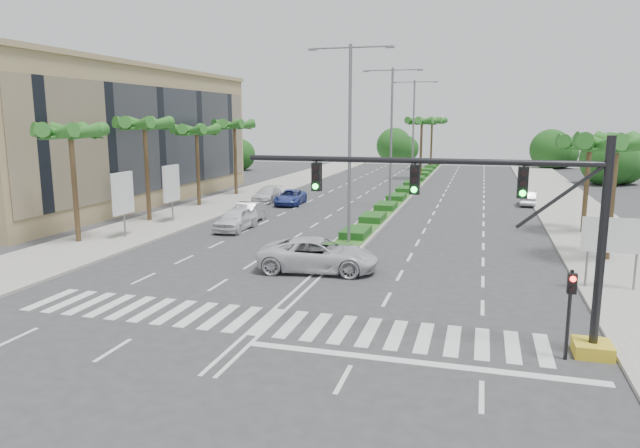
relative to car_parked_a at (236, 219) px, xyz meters
The scene contains 28 objects.
ground 18.93m from the car_parked_a, 62.31° to the right, with size 160.00×160.00×0.00m, color #333335.
footpath_right 24.22m from the car_parked_a, ahead, with size 6.00×120.00×0.15m, color gray.
footpath_left 7.23m from the car_parked_a, 153.09° to the left, with size 6.00×120.00×0.15m, color gray.
median 29.60m from the car_parked_a, 72.72° to the left, with size 2.20×75.00×0.20m, color gray.
median_grass 29.60m from the car_parked_a, 72.72° to the left, with size 1.80×75.00×0.04m, color #385A1E.
building 20.22m from the car_parked_a, 151.73° to the left, with size 12.00×36.00×12.00m, color tan.
signal_gantry 24.77m from the car_parked_a, 42.84° to the right, with size 12.60×1.20×7.20m.
pedestrian_signal 26.10m from the car_parked_a, 41.94° to the right, with size 0.28×0.36×3.00m.
direction_sign 24.00m from the car_parked_a, 21.45° to the right, with size 2.70×0.11×3.40m.
billboard_near 7.74m from the car_parked_a, 140.28° to the right, with size 0.18×2.10×4.35m.
billboard_far 6.24m from the car_parked_a, 167.61° to the left, with size 0.18×2.10×4.35m.
palm_left_near 11.82m from the car_parked_a, 138.82° to the right, with size 4.57×4.68×7.55m.
palm_left_mid 10.02m from the car_parked_a, behind, with size 4.57×4.68×7.95m.
palm_left_far 13.33m from the car_parked_a, 129.81° to the left, with size 4.57×4.68×7.35m.
palm_left_end 19.86m from the car_parked_a, 114.08° to the left, with size 4.57×4.68×7.75m.
palm_right_near 24.06m from the car_parked_a, ahead, with size 4.57×4.68×7.05m.
palm_right_far 24.42m from the car_parked_a, 12.71° to the left, with size 4.57×4.68×6.75m.
palm_median_a 39.77m from the car_parked_a, 77.06° to the left, with size 4.57×4.68×8.05m.
palm_median_b 54.35m from the car_parked_a, 80.63° to the left, with size 4.57×4.68×8.05m.
streetlight_near 11.00m from the car_parked_a, 17.35° to the right, with size 5.10×0.25×12.00m.
streetlight_mid 17.00m from the car_parked_a, 56.46° to the left, with size 5.10×0.25×12.00m.
streetlight_far 31.13m from the car_parked_a, 73.28° to the left, with size 5.10×0.25×12.00m.
car_parked_a is the anchor object (origin of this frame).
car_parked_b 2.99m from the car_parked_a, 98.06° to the left, with size 1.60×4.60×1.52m, color #AFAFB4.
car_parked_c 12.65m from the car_parked_a, 91.18° to the left, with size 2.24×4.87×1.35m, color #304193.
car_parked_d 14.23m from the car_parked_a, 102.23° to the left, with size 1.91×4.69×1.36m, color silver.
car_crossing 12.46m from the car_parked_a, 46.26° to the right, with size 2.83×6.14×1.71m, color silver.
car_right 27.41m from the car_parked_a, 41.31° to the left, with size 1.37×3.92×1.29m, color silver.
Camera 1 is at (7.70, -19.54, 7.68)m, focal length 32.00 mm.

